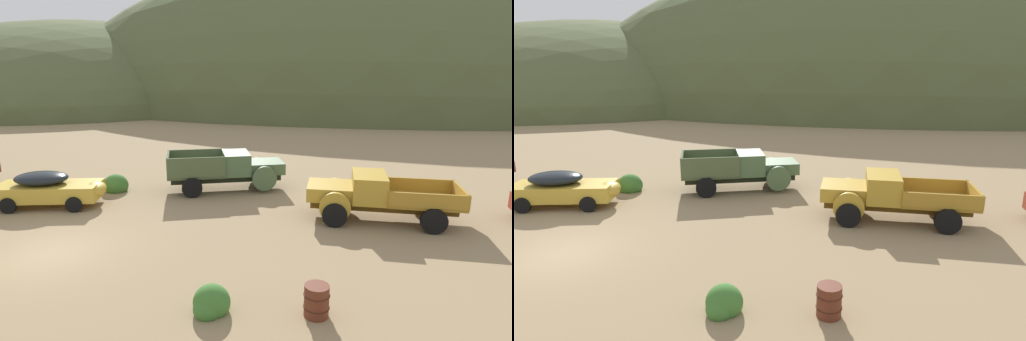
% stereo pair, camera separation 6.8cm
% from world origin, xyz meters
% --- Properties ---
extents(ground_plane, '(300.00, 300.00, 0.00)m').
position_xyz_m(ground_plane, '(0.00, 0.00, 0.00)').
color(ground_plane, '#937A56').
extents(hill_far_right, '(71.71, 76.02, 27.90)m').
position_xyz_m(hill_far_right, '(-28.89, 66.26, 0.00)').
color(hill_far_right, '#4C5633').
rests_on(hill_far_right, ground).
extents(hill_far_left, '(111.02, 64.12, 47.24)m').
position_xyz_m(hill_far_left, '(24.72, 61.21, 0.00)').
color(hill_far_left, '#4C5633').
rests_on(hill_far_left, ground).
extents(car_faded_yellow, '(4.82, 2.43, 1.57)m').
position_xyz_m(car_faded_yellow, '(-2.52, 4.75, 0.82)').
color(car_faded_yellow, gold).
rests_on(car_faded_yellow, ground).
extents(truck_weathered_green, '(6.01, 3.45, 1.91)m').
position_xyz_m(truck_weathered_green, '(5.09, 7.97, 1.03)').
color(truck_weathered_green, '#232B1B').
rests_on(truck_weathered_green, ground).
extents(truck_mustard, '(6.11, 2.99, 1.89)m').
position_xyz_m(truck_mustard, '(11.20, 4.08, 1.01)').
color(truck_mustard, '#593D12').
rests_on(truck_mustard, ground).
extents(oil_drum_spare, '(0.66, 0.66, 0.83)m').
position_xyz_m(oil_drum_spare, '(8.58, -2.93, 0.41)').
color(oil_drum_spare, '#5B2819').
rests_on(oil_drum_spare, ground).
extents(bush_lone_scrub, '(1.28, 1.10, 1.10)m').
position_xyz_m(bush_lone_scrub, '(-0.72, 7.18, 0.26)').
color(bush_lone_scrub, '#3D702D').
rests_on(bush_lone_scrub, ground).
extents(bush_back_edge, '(0.95, 0.94, 0.95)m').
position_xyz_m(bush_back_edge, '(5.95, -2.99, 0.23)').
color(bush_back_edge, '#3D702D').
rests_on(bush_back_edge, ground).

